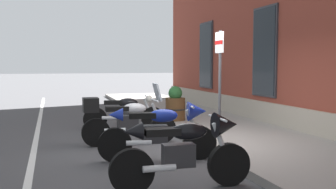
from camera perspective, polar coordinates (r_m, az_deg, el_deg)
ground_plane at (r=8.06m, az=3.99°, el=-7.98°), size 140.00×140.00×0.00m
sidewalk at (r=8.67m, az=13.09°, el=-6.74°), size 26.96×2.92×0.13m
lane_stripe at (r=7.54m, az=-19.62°, el=-9.07°), size 26.96×0.12×0.01m
motorcycle_black_naked at (r=10.13m, az=-6.45°, el=-2.74°), size 0.67×2.12×0.93m
motorcycle_silver_touring at (r=8.29m, az=-6.52°, el=-3.73°), size 0.62×2.07×1.33m
motorcycle_blue_sport at (r=6.92m, az=-0.78°, el=-5.15°), size 0.67×2.15×1.07m
motorcycle_black_sport at (r=5.34m, az=2.92°, el=-8.05°), size 0.62×2.03×1.07m
parking_sign at (r=8.15m, az=7.73°, el=3.75°), size 0.36×0.07×2.32m
barrel_planter at (r=11.01m, az=1.10°, el=-1.65°), size 0.60×0.60×0.99m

